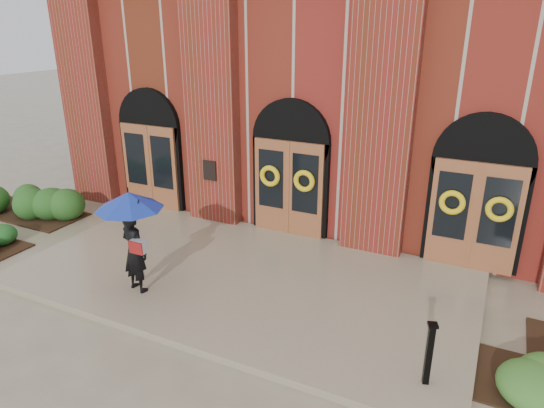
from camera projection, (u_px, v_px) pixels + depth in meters
The scene contains 7 objects.
ground at pixel (238, 283), 10.78m from camera, with size 90.00×90.00×0.00m, color gray.
landing at pixel (241, 277), 10.88m from camera, with size 10.00×5.30×0.15m, color gray.
church_building at pixel (360, 81), 16.93m from camera, with size 16.20×12.53×7.00m.
man_with_umbrella at pixel (131, 223), 9.72m from camera, with size 1.60×1.60×2.17m.
metal_post at pixel (429, 353), 7.40m from camera, with size 0.19×0.19×1.09m.
hedge_wall_left at pixel (24, 200), 14.53m from camera, with size 3.35×1.34×0.86m, color #204B19.
hedge_front_right at pixel (524, 369), 7.71m from camera, with size 1.53×1.31×0.54m, color #356424.
Camera 1 is at (4.80, -8.18, 5.47)m, focal length 32.00 mm.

